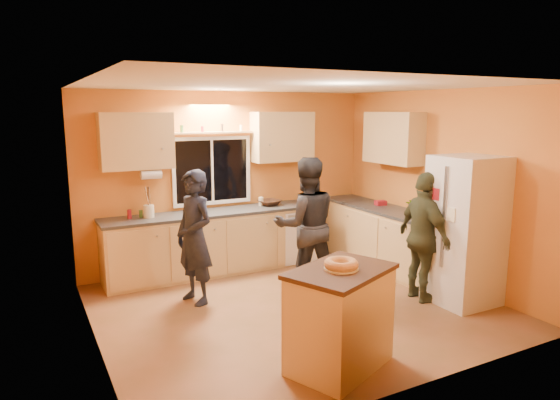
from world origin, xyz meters
TOP-DOWN VIEW (x-y plane):
  - ground at (0.00, 0.00)m, footprint 4.50×4.50m
  - room_shell at (0.12, 0.41)m, footprint 4.54×4.04m
  - back_counter at (0.01, 1.70)m, footprint 4.23×0.62m
  - right_counter at (1.95, 0.50)m, footprint 0.62×1.84m
  - refrigerator at (1.89, -0.80)m, footprint 0.72×0.70m
  - island at (-0.35, -1.41)m, footprint 1.15×0.99m
  - bundt_pastry at (-0.35, -1.41)m, footprint 0.31×0.31m
  - person_left at (-1.00, 0.73)m, footprint 0.54×0.68m
  - person_center at (0.39, 0.44)m, footprint 1.00×0.86m
  - person_right at (1.50, -0.52)m, footprint 0.53×0.99m
  - mixing_bowl at (0.53, 1.75)m, footprint 0.40×0.40m
  - utensil_crock at (-1.30, 1.72)m, footprint 0.14×0.14m
  - potted_plant at (1.94, 0.15)m, footprint 0.24×0.21m
  - red_box at (2.03, 0.96)m, footprint 0.18×0.14m

SIDE VIEW (x-z plane):
  - ground at x=0.00m, z-range 0.00..0.00m
  - back_counter at x=0.01m, z-range 0.00..0.90m
  - right_counter at x=1.95m, z-range 0.00..0.90m
  - island at x=-0.35m, z-range 0.01..0.94m
  - person_right at x=1.50m, z-range 0.00..1.60m
  - person_left at x=-1.00m, z-range 0.00..1.64m
  - person_center at x=0.39m, z-range 0.00..1.75m
  - refrigerator at x=1.89m, z-range 0.00..1.80m
  - red_box at x=2.03m, z-range 0.90..0.97m
  - mixing_bowl at x=0.53m, z-range 0.90..0.98m
  - bundt_pastry at x=-0.35m, z-range 0.94..1.03m
  - utensil_crock at x=-1.30m, z-range 0.90..1.07m
  - potted_plant at x=1.94m, z-range 0.90..1.17m
  - room_shell at x=0.12m, z-range 0.31..2.92m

